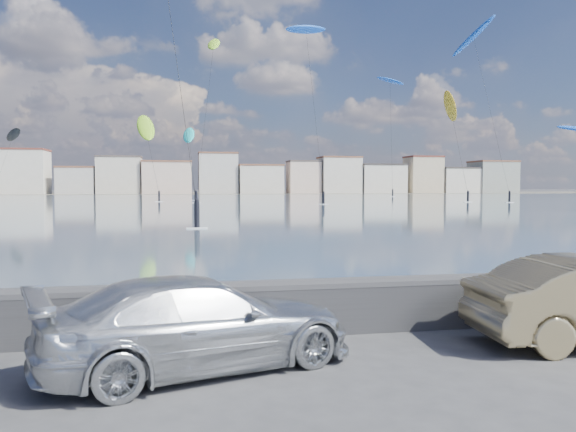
% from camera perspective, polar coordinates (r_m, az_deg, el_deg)
% --- Properties ---
extents(ground, '(700.00, 700.00, 0.00)m').
position_cam_1_polar(ground, '(8.20, -1.75, -17.17)').
color(ground, '#333335').
rests_on(ground, ground).
extents(bay_water, '(500.00, 177.00, 0.00)m').
position_cam_1_polar(bay_water, '(99.15, -10.02, 1.43)').
color(bay_water, '#3B5B66').
rests_on(bay_water, ground).
extents(far_shore_strip, '(500.00, 60.00, 0.00)m').
position_cam_1_polar(far_shore_strip, '(207.62, -10.39, 2.29)').
color(far_shore_strip, '#4C473D').
rests_on(far_shore_strip, ground).
extents(seawall, '(400.00, 0.36, 1.08)m').
position_cam_1_polar(seawall, '(10.61, -4.06, -9.20)').
color(seawall, '#28282B').
rests_on(seawall, ground).
extents(far_buildings, '(240.79, 13.26, 14.60)m').
position_cam_1_polar(far_buildings, '(193.64, -9.99, 4.01)').
color(far_buildings, '#CCB293').
rests_on(far_buildings, ground).
extents(car_silver, '(5.31, 3.40, 1.43)m').
position_cam_1_polar(car_silver, '(8.96, -9.04, -10.66)').
color(car_silver, silver).
rests_on(car_silver, ground).
extents(kitesurfer_2, '(8.15, 17.73, 33.63)m').
position_cam_1_polar(kitesurfer_2, '(159.16, 10.32, 13.26)').
color(kitesurfer_2, blue).
rests_on(kitesurfer_2, ground).
extents(kitesurfer_3, '(6.97, 19.84, 34.80)m').
position_cam_1_polar(kitesurfer_3, '(116.08, 18.32, 16.83)').
color(kitesurfer_3, blue).
rests_on(kitesurfer_3, ground).
extents(kitesurfer_4, '(8.08, 12.52, 29.67)m').
position_cam_1_polar(kitesurfer_4, '(96.84, 1.87, 18.10)').
color(kitesurfer_4, blue).
rests_on(kitesurfer_4, ground).
extents(kitesurfer_10, '(6.22, 14.12, 20.68)m').
position_cam_1_polar(kitesurfer_10, '(110.54, 16.18, 10.51)').
color(kitesurfer_10, '#BF8C19').
rests_on(kitesurfer_10, ground).
extents(kitesurfer_12, '(5.75, 13.35, 17.10)m').
position_cam_1_polar(kitesurfer_12, '(108.42, -14.26, 8.67)').
color(kitesurfer_12, '#8CD826').
rests_on(kitesurfer_12, ground).
extents(kitesurfer_13, '(3.08, 20.15, 16.49)m').
position_cam_1_polar(kitesurfer_13, '(123.15, -10.04, 8.04)').
color(kitesurfer_13, '#19BFBF').
rests_on(kitesurfer_13, ground).
extents(kitesurfer_16, '(5.85, 15.28, 30.71)m').
position_cam_1_polar(kitesurfer_16, '(106.23, -7.58, 16.67)').
color(kitesurfer_16, '#8CD826').
rests_on(kitesurfer_16, ground).
extents(kitesurfer_18, '(7.34, 11.26, 18.44)m').
position_cam_1_polar(kitesurfer_18, '(166.94, -26.15, 7.35)').
color(kitesurfer_18, black).
rests_on(kitesurfer_18, ground).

